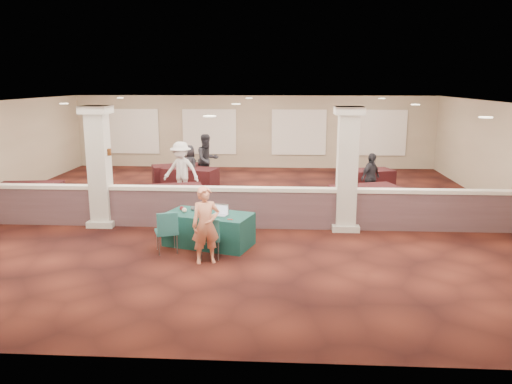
# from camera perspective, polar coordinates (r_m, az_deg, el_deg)

# --- Properties ---
(ground) EXTENTS (16.00, 16.00, 0.00)m
(ground) POSITION_cam_1_polar(r_m,az_deg,el_deg) (14.83, -2.18, -2.38)
(ground) COLOR #4B1C12
(ground) RESTS_ON ground
(wall_back) EXTENTS (16.00, 0.04, 3.20)m
(wall_back) POSITION_cam_1_polar(r_m,az_deg,el_deg) (22.41, -0.24, 6.88)
(wall_back) COLOR gray
(wall_back) RESTS_ON ground
(wall_front) EXTENTS (16.00, 0.04, 3.20)m
(wall_front) POSITION_cam_1_polar(r_m,az_deg,el_deg) (6.79, -8.86, -6.70)
(wall_front) COLOR gray
(wall_front) RESTS_ON ground
(ceiling) EXTENTS (16.00, 16.00, 0.02)m
(ceiling) POSITION_cam_1_polar(r_m,az_deg,el_deg) (14.34, -2.29, 10.07)
(ceiling) COLOR white
(ceiling) RESTS_ON wall_back
(partition_wall) EXTENTS (15.60, 0.28, 1.10)m
(partition_wall) POSITION_cam_1_polar(r_m,az_deg,el_deg) (13.24, -2.83, -1.68)
(partition_wall) COLOR #51363C
(partition_wall) RESTS_ON ground
(column_left) EXTENTS (0.72, 0.72, 3.20)m
(column_left) POSITION_cam_1_polar(r_m,az_deg,el_deg) (13.84, -17.46, 2.90)
(column_left) COLOR beige
(column_left) RESTS_ON ground
(column_right) EXTENTS (0.72, 0.72, 3.20)m
(column_right) POSITION_cam_1_polar(r_m,az_deg,el_deg) (13.04, 10.36, 2.71)
(column_right) COLOR beige
(column_right) RESTS_ON ground
(sconce_left) EXTENTS (0.12, 0.12, 0.18)m
(sconce_left) POSITION_cam_1_polar(r_m,az_deg,el_deg) (13.89, -18.64, 4.37)
(sconce_left) COLOR brown
(sconce_left) RESTS_ON column_left
(sconce_right) EXTENTS (0.12, 0.12, 0.18)m
(sconce_right) POSITION_cam_1_polar(r_m,az_deg,el_deg) (13.69, -16.46, 4.41)
(sconce_right) COLOR brown
(sconce_right) RESTS_ON column_left
(near_table) EXTENTS (2.21, 1.56, 0.77)m
(near_table) POSITION_cam_1_polar(r_m,az_deg,el_deg) (11.90, -5.42, -4.27)
(near_table) COLOR #0E352B
(near_table) RESTS_ON ground
(conf_chair_main) EXTENTS (0.52, 0.52, 0.92)m
(conf_chair_main) POSITION_cam_1_polar(r_m,az_deg,el_deg) (10.92, -5.36, -4.94)
(conf_chair_main) COLOR #1E5758
(conf_chair_main) RESTS_ON ground
(conf_chair_side) EXTENTS (0.63, 0.63, 0.97)m
(conf_chair_side) POSITION_cam_1_polar(r_m,az_deg,el_deg) (11.42, -10.14, -4.15)
(conf_chair_side) COLOR #1E5758
(conf_chair_side) RESTS_ON ground
(woman) EXTENTS (0.70, 0.58, 1.67)m
(woman) POSITION_cam_1_polar(r_m,az_deg,el_deg) (10.66, -5.77, -3.78)
(woman) COLOR #DA755F
(woman) RESTS_ON ground
(far_table_front_left) EXTENTS (1.98, 1.20, 0.76)m
(far_table_front_left) POSITION_cam_1_polar(r_m,az_deg,el_deg) (16.89, -24.35, -0.34)
(far_table_front_left) COLOR black
(far_table_front_left) RESTS_ON ground
(far_table_front_center) EXTENTS (1.98, 1.37, 0.73)m
(far_table_front_center) POSITION_cam_1_polar(r_m,az_deg,el_deg) (15.34, -9.54, -0.63)
(far_table_front_center) COLOR black
(far_table_front_center) RESTS_ON ground
(far_table_front_right) EXTENTS (2.16, 1.54, 0.79)m
(far_table_front_right) POSITION_cam_1_polar(r_m,az_deg,el_deg) (15.14, 12.29, -0.81)
(far_table_front_right) COLOR black
(far_table_front_right) RESTS_ON ground
(far_table_back_left) EXTENTS (2.04, 1.51, 0.74)m
(far_table_back_left) POSITION_cam_1_polar(r_m,az_deg,el_deg) (19.04, -8.94, 1.97)
(far_table_back_left) COLOR black
(far_table_back_left) RESTS_ON ground
(far_table_back_center) EXTENTS (2.08, 1.38, 0.77)m
(far_table_back_center) POSITION_cam_1_polar(r_m,az_deg,el_deg) (18.11, -7.53, 1.52)
(far_table_back_center) COLOR black
(far_table_back_center) RESTS_ON ground
(far_table_back_right) EXTENTS (2.00, 1.39, 0.73)m
(far_table_back_right) POSITION_cam_1_polar(r_m,az_deg,el_deg) (18.26, 12.55, 1.36)
(far_table_back_right) COLOR black
(far_table_back_right) RESTS_ON ground
(attendee_a) EXTENTS (1.04, 0.95, 1.91)m
(attendee_a) POSITION_cam_1_polar(r_m,az_deg,el_deg) (18.71, -5.61, 3.68)
(attendee_a) COLOR black
(attendee_a) RESTS_ON ground
(attendee_b) EXTENTS (1.31, 0.82, 1.90)m
(attendee_b) POSITION_cam_1_polar(r_m,az_deg,el_deg) (16.57, -8.55, 2.44)
(attendee_b) COLOR white
(attendee_b) RESTS_ON ground
(attendee_c) EXTENTS (0.96, 0.99, 1.59)m
(attendee_c) POSITION_cam_1_polar(r_m,az_deg,el_deg) (16.34, 12.96, 1.58)
(attendee_c) COLOR black
(attendee_c) RESTS_ON ground
(attendee_d) EXTENTS (0.86, 0.80, 1.55)m
(attendee_d) POSITION_cam_1_polar(r_m,az_deg,el_deg) (18.44, -7.66, 2.95)
(attendee_d) COLOR black
(attendee_d) RESTS_ON ground
(laptop_base) EXTENTS (0.40, 0.34, 0.02)m
(laptop_base) POSITION_cam_1_polar(r_m,az_deg,el_deg) (11.62, -4.17, -2.65)
(laptop_base) COLOR #B9B9BE
(laptop_base) RESTS_ON near_table
(laptop_screen) EXTENTS (0.34, 0.12, 0.23)m
(laptop_screen) POSITION_cam_1_polar(r_m,az_deg,el_deg) (11.69, -3.93, -1.91)
(laptop_screen) COLOR #B9B9BE
(laptop_screen) RESTS_ON near_table
(screen_glow) EXTENTS (0.30, 0.10, 0.20)m
(screen_glow) POSITION_cam_1_polar(r_m,az_deg,el_deg) (11.69, -3.95, -1.99)
(screen_glow) COLOR silver
(screen_glow) RESTS_ON near_table
(knitting) EXTENTS (0.50, 0.43, 0.03)m
(knitting) POSITION_cam_1_polar(r_m,az_deg,el_deg) (11.54, -5.80, -2.75)
(knitting) COLOR #BD561E
(knitting) RESTS_ON near_table
(yarn_cream) EXTENTS (0.12, 0.12, 0.12)m
(yarn_cream) POSITION_cam_1_polar(r_m,az_deg,el_deg) (11.95, -8.19, -2.06)
(yarn_cream) COLOR beige
(yarn_cream) RESTS_ON near_table
(yarn_red) EXTENTS (0.11, 0.11, 0.11)m
(yarn_red) POSITION_cam_1_polar(r_m,az_deg,el_deg) (12.16, -8.48, -1.84)
(yarn_red) COLOR maroon
(yarn_red) RESTS_ON near_table
(yarn_grey) EXTENTS (0.11, 0.11, 0.11)m
(yarn_grey) POSITION_cam_1_polar(r_m,az_deg,el_deg) (12.10, -7.22, -1.87)
(yarn_grey) COLOR #515156
(yarn_grey) RESTS_ON near_table
(scissors) EXTENTS (0.13, 0.07, 0.01)m
(scissors) POSITION_cam_1_polar(r_m,az_deg,el_deg) (11.26, -2.98, -3.14)
(scissors) COLOR red
(scissors) RESTS_ON near_table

